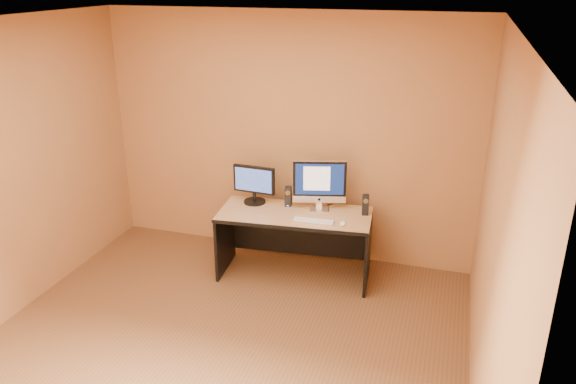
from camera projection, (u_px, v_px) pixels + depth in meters
name	position (u px, v px, depth m)	size (l,w,h in m)	color
floor	(215.00, 355.00, 4.61)	(4.00, 4.00, 0.00)	brown
walls	(207.00, 210.00, 4.13)	(4.00, 4.00, 2.60)	#9D683F
ceiling	(196.00, 27.00, 3.66)	(4.00, 4.00, 0.00)	white
desk	(295.00, 245.00, 5.70)	(1.51, 0.66, 0.70)	tan
imac	(320.00, 185.00, 5.56)	(0.54, 0.20, 0.52)	silver
second_monitor	(254.00, 185.00, 5.76)	(0.45, 0.23, 0.40)	black
speaker_left	(288.00, 196.00, 5.71)	(0.06, 0.07, 0.21)	black
speaker_right	(365.00, 205.00, 5.50)	(0.06, 0.07, 0.21)	black
keyboard	(313.00, 221.00, 5.38)	(0.41, 0.11, 0.02)	silver
mouse	(343.00, 223.00, 5.31)	(0.05, 0.10, 0.03)	white
cable_a	(328.00, 207.00, 5.70)	(0.01, 0.01, 0.21)	black
cable_b	(327.00, 206.00, 5.74)	(0.01, 0.01, 0.17)	black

